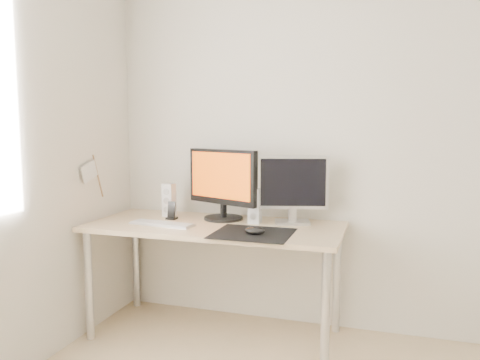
# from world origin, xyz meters

# --- Properties ---
(wall_back) EXTENTS (3.50, 0.00, 3.50)m
(wall_back) POSITION_xyz_m (0.00, 1.75, 1.25)
(wall_back) COLOR silver
(wall_back) RESTS_ON ground
(mousepad) EXTENTS (0.45, 0.40, 0.00)m
(mousepad) POSITION_xyz_m (-0.63, 1.21, 0.73)
(mousepad) COLOR black
(mousepad) RESTS_ON desk
(mouse) EXTENTS (0.12, 0.07, 0.04)m
(mouse) POSITION_xyz_m (-0.61, 1.18, 0.75)
(mouse) COLOR black
(mouse) RESTS_ON mousepad
(desk) EXTENTS (1.60, 0.70, 0.73)m
(desk) POSITION_xyz_m (-0.93, 1.38, 0.65)
(desk) COLOR #D1B587
(desk) RESTS_ON ground
(main_monitor) EXTENTS (0.53, 0.34, 0.47)m
(main_monitor) POSITION_xyz_m (-0.93, 1.54, 0.98)
(main_monitor) COLOR black
(main_monitor) RESTS_ON desk
(second_monitor) EXTENTS (0.44, 0.21, 0.43)m
(second_monitor) POSITION_xyz_m (-0.47, 1.56, 0.97)
(second_monitor) COLOR silver
(second_monitor) RESTS_ON desk
(speaker_left) EXTENTS (0.07, 0.09, 0.23)m
(speaker_left) POSITION_xyz_m (-1.33, 1.54, 0.84)
(speaker_left) COLOR white
(speaker_left) RESTS_ON desk
(speaker_right) EXTENTS (0.07, 0.09, 0.23)m
(speaker_right) POSITION_xyz_m (-0.70, 1.49, 0.84)
(speaker_right) COLOR silver
(speaker_right) RESTS_ON desk
(keyboard) EXTENTS (0.43, 0.16, 0.02)m
(keyboard) POSITION_xyz_m (-1.24, 1.26, 0.74)
(keyboard) COLOR #BCBCBE
(keyboard) RESTS_ON desk
(phone_dock) EXTENTS (0.07, 0.06, 0.12)m
(phone_dock) POSITION_xyz_m (-1.26, 1.45, 0.77)
(phone_dock) COLOR black
(phone_dock) RESTS_ON desk
(pennant) EXTENTS (0.01, 0.23, 0.29)m
(pennant) POSITION_xyz_m (-1.72, 1.24, 1.05)
(pennant) COLOR #A57F54
(pennant) RESTS_ON wall_left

